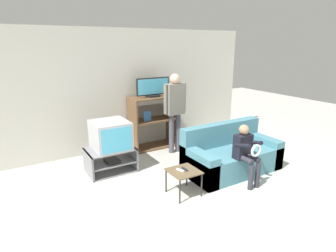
% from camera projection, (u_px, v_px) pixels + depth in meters
% --- Properties ---
extents(ground_plane, '(18.00, 18.00, 0.00)m').
position_uv_depth(ground_plane, '(242.00, 239.00, 3.40)').
color(ground_plane, beige).
extents(wall_back, '(6.40, 0.06, 2.60)m').
position_uv_depth(wall_back, '(122.00, 91.00, 6.09)').
color(wall_back, beige).
rests_on(wall_back, ground_plane).
extents(tv_stand, '(0.86, 0.59, 0.44)m').
position_uv_depth(tv_stand, '(111.00, 160.00, 5.18)').
color(tv_stand, slate).
rests_on(tv_stand, ground_plane).
extents(television_main, '(0.63, 0.66, 0.52)m').
position_uv_depth(television_main, '(110.00, 135.00, 5.06)').
color(television_main, '#B2B2B7').
rests_on(television_main, tv_stand).
extents(media_shelf, '(1.02, 0.51, 1.17)m').
position_uv_depth(media_shelf, '(153.00, 122.00, 6.30)').
color(media_shelf, brown).
rests_on(media_shelf, ground_plane).
extents(television_flat, '(0.78, 0.20, 0.42)m').
position_uv_depth(television_flat, '(153.00, 88.00, 6.08)').
color(television_flat, black).
rests_on(television_flat, media_shelf).
extents(snack_table, '(0.45, 0.45, 0.40)m').
position_uv_depth(snack_table, '(184.00, 174.00, 4.33)').
color(snack_table, brown).
rests_on(snack_table, ground_plane).
extents(remote_control_black, '(0.04, 0.14, 0.02)m').
position_uv_depth(remote_control_black, '(185.00, 169.00, 4.35)').
color(remote_control_black, '#232328').
rests_on(remote_control_black, snack_table).
extents(remote_control_white, '(0.07, 0.15, 0.02)m').
position_uv_depth(remote_control_white, '(180.00, 170.00, 4.31)').
color(remote_control_white, silver).
rests_on(remote_control_white, snack_table).
extents(couch, '(1.77, 0.86, 0.85)m').
position_uv_depth(couch, '(231.00, 156.00, 5.19)').
color(couch, teal).
rests_on(couch, ground_plane).
extents(person_standing_adult, '(0.53, 0.21, 1.70)m').
position_uv_depth(person_standing_adult, '(175.00, 105.00, 5.88)').
color(person_standing_adult, '#4C4C56').
rests_on(person_standing_adult, ground_plane).
extents(person_seated_child, '(0.33, 0.43, 1.01)m').
position_uv_depth(person_seated_child, '(246.00, 150.00, 4.62)').
color(person_seated_child, '#2D2D38').
rests_on(person_seated_child, ground_plane).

